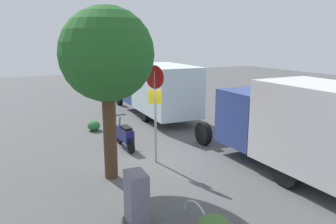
% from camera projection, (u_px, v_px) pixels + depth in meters
% --- Properties ---
extents(ground_plane, '(60.00, 60.00, 0.00)m').
position_uv_depth(ground_plane, '(159.00, 161.00, 11.36)').
color(ground_plane, '#4F4F4F').
extents(box_truck_near, '(7.06, 2.30, 2.88)m').
position_uv_depth(box_truck_near, '(299.00, 124.00, 9.96)').
color(box_truck_near, black).
rests_on(box_truck_near, ground).
extents(box_truck_far, '(7.68, 2.65, 2.82)m').
position_uv_depth(box_truck_far, '(158.00, 88.00, 17.37)').
color(box_truck_far, black).
rests_on(box_truck_far, ground).
extents(motorcycle, '(1.81, 0.55, 1.20)m').
position_uv_depth(motorcycle, '(125.00, 135.00, 12.55)').
color(motorcycle, black).
rests_on(motorcycle, ground).
extents(stop_sign, '(0.71, 0.33, 3.26)m').
position_uv_depth(stop_sign, '(155.00, 99.00, 10.80)').
color(stop_sign, '#9E9EA3').
rests_on(stop_sign, ground).
extents(street_tree, '(2.68, 2.68, 5.01)m').
position_uv_depth(street_tree, '(107.00, 56.00, 9.28)').
color(street_tree, '#47301E').
rests_on(street_tree, ground).
extents(utility_cabinet, '(0.66, 0.48, 1.20)m').
position_uv_depth(utility_cabinet, '(136.00, 198.00, 7.45)').
color(utility_cabinet, slate).
rests_on(utility_cabinet, ground).
extents(bike_rack_hoop, '(0.85, 0.16, 0.85)m').
position_uv_depth(bike_rack_hoop, '(195.00, 218.00, 7.75)').
color(bike_rack_hoop, '#B7B7BC').
rests_on(bike_rack_hoop, ground).
extents(shrub_near_sign, '(0.69, 0.56, 0.47)m').
position_uv_depth(shrub_near_sign, '(116.00, 133.00, 13.90)').
color(shrub_near_sign, '#2B6230').
rests_on(shrub_near_sign, ground).
extents(shrub_mid_verge, '(0.68, 0.56, 0.47)m').
position_uv_depth(shrub_mid_verge, '(94.00, 125.00, 15.09)').
color(shrub_mid_verge, '#296B30').
rests_on(shrub_mid_verge, ground).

